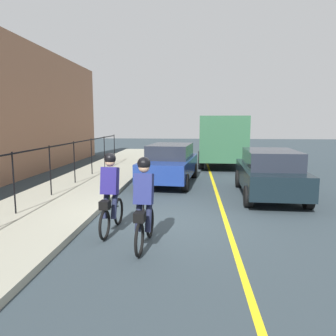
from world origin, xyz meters
TOP-DOWN VIEW (x-y plane):
  - ground_plane at (0.00, 0.00)m, footprint 80.00×80.00m
  - lane_line_centre at (0.00, -1.60)m, footprint 36.00×0.12m
  - sidewalk at (0.00, 3.40)m, footprint 40.00×3.20m
  - iron_fence at (1.00, 3.80)m, footprint 19.42×0.04m
  - cyclist_lead at (-1.74, 0.20)m, footprint 1.71×0.38m
  - cyclist_follow at (-0.93, 1.08)m, footprint 1.71×0.38m
  - patrol_sedan at (3.00, -3.29)m, footprint 4.47×2.08m
  - parked_sedan_rear at (5.25, 0.19)m, footprint 4.57×2.30m
  - box_truck_background at (11.12, -2.37)m, footprint 6.79×2.74m

SIDE VIEW (x-z plane):
  - ground_plane at x=0.00m, z-range 0.00..0.00m
  - lane_line_centre at x=0.00m, z-range 0.00..0.01m
  - sidewalk at x=0.00m, z-range 0.00..0.15m
  - patrol_sedan at x=3.00m, z-range 0.03..1.61m
  - parked_sedan_rear at x=5.25m, z-range 0.03..1.61m
  - cyclist_lead at x=-1.74m, z-range 0.00..1.82m
  - cyclist_follow at x=-0.93m, z-range 0.00..1.82m
  - iron_fence at x=1.00m, z-range 0.56..2.16m
  - box_truck_background at x=11.12m, z-range 0.16..2.94m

